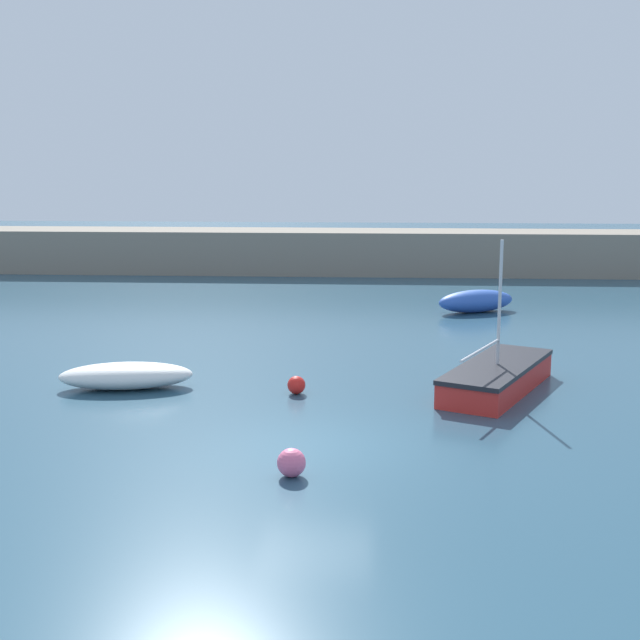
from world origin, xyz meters
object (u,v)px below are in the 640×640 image
Objects in this scene: mooring_buoy_pink at (291,463)px; sailboat_short_mast at (497,377)px; rowboat_blue_near at (126,376)px; open_tender_yellow at (476,301)px; mooring_buoy_red at (296,385)px.

sailboat_short_mast is at bearing 53.61° from mooring_buoy_pink.
mooring_buoy_pink is (5.02, -6.27, -0.06)m from rowboat_blue_near.
rowboat_blue_near is 16.05m from open_tender_yellow.
rowboat_blue_near is 4.61m from mooring_buoy_red.
sailboat_short_mast is at bearing 6.43° from mooring_buoy_red.
mooring_buoy_red is (-5.27, -0.59, -0.14)m from sailboat_short_mast.
open_tender_yellow is at bearing 72.97° from mooring_buoy_pink.
mooring_buoy_red is at bearing 93.99° from mooring_buoy_pink.
rowboat_blue_near is at bearing 117.53° from sailboat_short_mast.
mooring_buoy_pink is at bearing -131.80° from open_tender_yellow.
open_tender_yellow is (0.75, 11.72, 0.06)m from sailboat_short_mast.
open_tender_yellow reaches higher than mooring_buoy_pink.
mooring_buoy_red is at bearing 122.14° from sailboat_short_mast.
sailboat_short_mast is 8.95× the size of mooring_buoy_pink.
sailboat_short_mast is 5.30m from mooring_buoy_red.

